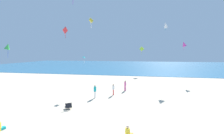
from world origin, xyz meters
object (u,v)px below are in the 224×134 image
object	(u,v)px
person_0	(95,90)
kite_white	(166,25)
person_1	(125,85)
kite_green	(8,46)
kite_teal	(84,57)
person_3	(128,132)
kite_yellow	(91,21)
person_4	(113,89)
kite_lime	(142,49)
kite_magenta	(184,44)
beach_chair_mid_beach	(68,106)
kite_red	(65,30)

from	to	relation	value
person_0	kite_white	bearing A→B (deg)	-134.15
person_0	person_1	xyz separation A→B (m)	(3.16, 3.99, -0.06)
kite_green	kite_teal	size ratio (longest dim) A/B	1.60
person_3	kite_yellow	distance (m)	9.57
person_3	person_4	xyz separation A→B (m)	(-2.51, 9.04, 0.56)
kite_yellow	kite_lime	size ratio (longest dim) A/B	0.46
person_1	kite_magenta	world-z (taller)	kite_magenta
kite_white	kite_teal	xyz separation A→B (m)	(-11.42, -9.03, -5.31)
kite_white	kite_green	bearing A→B (deg)	-143.84
kite_white	kite_magenta	bearing A→B (deg)	26.35
kite_magenta	beach_chair_mid_beach	bearing A→B (deg)	-130.53
kite_yellow	kite_lime	xyz separation A→B (m)	(4.81, 24.85, -1.90)
kite_white	kite_yellow	bearing A→B (deg)	-120.75
kite_yellow	kite_magenta	bearing A→B (deg)	53.16
kite_red	kite_teal	distance (m)	4.41
beach_chair_mid_beach	person_0	size ratio (longest dim) A/B	0.55
person_4	kite_red	world-z (taller)	kite_red
person_4	kite_green	xyz separation A→B (m)	(-11.01, -3.99, 5.14)
person_1	kite_red	distance (m)	10.51
kite_white	kite_yellow	xyz separation A→B (m)	(-8.65, -14.54, -1.90)
person_0	person_1	bearing A→B (deg)	-132.28
person_1	person_4	distance (m)	2.72
kite_white	kite_yellow	world-z (taller)	kite_white
kite_white	kite_teal	bearing A→B (deg)	-141.66
person_1	kite_teal	size ratio (longest dim) A/B	1.43
person_4	kite_teal	bearing A→B (deg)	166.27
beach_chair_mid_beach	kite_teal	world-z (taller)	kite_teal
kite_red	kite_magenta	bearing A→B (deg)	40.97
person_3	person_4	size ratio (longest dim) A/B	0.47
kite_green	beach_chair_mid_beach	bearing A→B (deg)	-11.20
kite_green	kite_red	bearing A→B (deg)	13.01
kite_white	person_1	bearing A→B (deg)	-131.23
person_3	kite_green	distance (m)	15.51
person_1	kite_lime	distance (m)	18.39
kite_magenta	kite_lime	xyz separation A→B (m)	(-7.40, 8.54, -0.67)
kite_green	kite_teal	distance (m)	8.47
kite_yellow	kite_green	distance (m)	10.13
person_4	kite_red	size ratio (longest dim) A/B	1.09
person_4	kite_green	distance (m)	12.79
kite_green	kite_lime	distance (m)	27.97
beach_chair_mid_beach	kite_red	size ratio (longest dim) A/B	0.65
kite_teal	kite_lime	bearing A→B (deg)	68.59
person_0	kite_teal	bearing A→B (deg)	-49.63
person_0	kite_yellow	size ratio (longest dim) A/B	1.65
beach_chair_mid_beach	person_1	xyz separation A→B (m)	(4.57, 7.93, 0.53)
beach_chair_mid_beach	person_3	bearing A→B (deg)	-157.23
person_0	person_3	bearing A→B (deg)	116.69
person_0	kite_white	world-z (taller)	kite_white
person_1	kite_lime	world-z (taller)	kite_lime
kite_yellow	kite_green	bearing A→B (deg)	174.07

